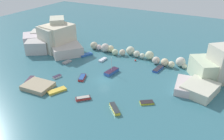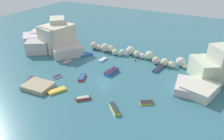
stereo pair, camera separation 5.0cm
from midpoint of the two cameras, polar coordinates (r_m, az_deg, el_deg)
cove_water at (r=55.52m, az=-2.06°, el=-2.60°), size 160.00×160.00×0.00m
cliff_headland_left at (r=76.65m, az=-14.92°, el=7.85°), size 25.42×22.25×9.66m
rock_breakwater at (r=67.78m, az=5.89°, el=4.15°), size 33.95×5.04×2.72m
stone_dock at (r=54.89m, az=-18.57°, el=-3.92°), size 6.93×5.65×1.04m
channel_buoy at (r=65.73m, az=6.02°, el=2.51°), size 0.51×0.51×0.51m
moored_boat_0 at (r=58.49m, az=-0.15°, el=-0.41°), size 2.28×4.70×4.53m
moored_boat_1 at (r=65.70m, az=-11.53°, el=2.03°), size 1.63×2.84×0.42m
moored_boat_2 at (r=58.28m, az=-14.00°, el=-1.66°), size 1.55×2.44×0.47m
moored_boat_3 at (r=69.63m, az=-6.68°, el=3.96°), size 2.95×4.14×0.53m
moored_boat_4 at (r=52.35m, az=-14.00°, el=-5.19°), size 3.23×4.43×0.51m
moored_boat_5 at (r=47.66m, az=8.91°, el=-8.26°), size 3.11×2.78×0.42m
moored_boat_6 at (r=48.66m, az=-7.48°, el=-7.18°), size 3.09×3.07×0.58m
moored_boat_7 at (r=56.58m, az=-7.73°, el=-1.90°), size 2.56×3.74×0.55m
moored_boat_8 at (r=61.56m, az=11.75°, el=0.28°), size 1.89×4.42×0.54m
moored_boat_9 at (r=58.45m, az=-20.43°, el=-2.45°), size 2.49×3.77×0.69m
moored_boat_10 at (r=45.17m, az=0.66°, el=-9.92°), size 3.60×3.51×0.69m
moored_boat_11 at (r=65.83m, az=-2.45°, el=2.68°), size 1.36×3.04×0.49m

